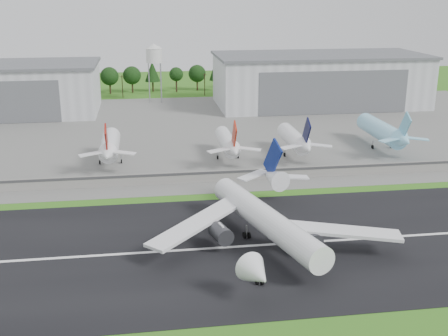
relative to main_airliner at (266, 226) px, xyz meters
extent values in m
plane|color=#326718|center=(-14.07, -9.58, -4.89)|extent=(600.00, 600.00, 0.00)
cube|color=black|center=(-14.07, 0.42, -4.84)|extent=(320.00, 60.00, 0.10)
cube|color=white|center=(-14.07, 0.42, -4.78)|extent=(220.00, 1.00, 0.02)
cube|color=slate|center=(-14.07, 110.42, -4.84)|extent=(320.00, 150.00, 0.10)
cube|color=gray|center=(-14.07, 45.42, -3.14)|extent=(240.00, 0.50, 3.50)
cube|color=#38383A|center=(-14.07, 45.12, -1.89)|extent=(240.00, 0.12, 0.70)
cube|color=silver|center=(60.93, 155.42, 7.11)|extent=(100.00, 45.00, 24.00)
cube|color=#595B60|center=(60.93, 155.42, 19.71)|extent=(102.00, 47.00, 1.20)
cube|color=#595B60|center=(60.93, 132.77, 5.19)|extent=(70.00, 0.30, 19.68)
cylinder|color=#99999E|center=(-22.07, 172.42, 5.11)|extent=(0.50, 0.50, 20.00)
cylinder|color=#99999E|center=(-16.07, 178.42, 5.11)|extent=(0.50, 0.50, 20.00)
cylinder|color=silver|center=(-19.07, 175.42, 18.61)|extent=(8.00, 8.00, 7.00)
cone|color=silver|center=(-19.07, 175.42, 23.31)|extent=(8.40, 8.40, 2.40)
cylinder|color=white|center=(0.12, 0.42, 1.31)|extent=(17.68, 43.90, 5.80)
cone|color=white|center=(-6.76, -23.62, 1.31)|extent=(7.23, 7.36, 5.80)
cone|color=white|center=(7.41, 25.90, 2.51)|extent=(7.77, 10.17, 5.51)
cube|color=navy|center=(7.28, 25.42, 7.81)|extent=(3.11, 9.31, 11.13)
cube|color=white|center=(13.99, -5.63, 0.51)|extent=(28.51, 11.21, 2.65)
cylinder|color=#333338|center=(8.29, -5.56, -1.09)|extent=(5.17, 6.33, 3.80)
cube|color=white|center=(12.08, 24.04, 2.91)|extent=(9.11, 3.52, 0.98)
cube|color=white|center=(-14.85, 2.62, 0.51)|extent=(23.96, 23.39, 2.65)
cylinder|color=#333338|center=(-9.98, -0.33, -1.09)|extent=(5.17, 6.33, 3.80)
cube|color=white|center=(2.47, 26.79, 2.91)|extent=(9.25, 7.68, 0.98)
cube|color=#99999E|center=(-0.98, -3.43, -3.19)|extent=(17.87, 31.59, 3.20)
cylinder|color=black|center=(-3.38, 4.54, -4.04)|extent=(0.80, 1.55, 1.50)
cylinder|color=white|center=(-36.97, 70.42, 1.13)|extent=(6.06, 24.00, 6.06)
cone|color=white|center=(-36.97, 54.92, 2.13)|extent=(5.75, 7.00, 5.75)
cube|color=maroon|center=(-36.97, 55.42, 6.93)|extent=(0.45, 8.59, 10.02)
cylinder|color=#99999E|center=(-40.47, 68.42, -3.39)|extent=(0.32, 0.32, 3.00)
cylinder|color=#99999E|center=(-33.47, 68.42, -3.39)|extent=(0.32, 0.32, 3.00)
cylinder|color=black|center=(-40.47, 68.42, -4.09)|extent=(0.40, 1.40, 1.40)
cylinder|color=white|center=(2.03, 70.42, 0.71)|extent=(5.22, 24.00, 5.22)
cone|color=white|center=(2.03, 54.92, 1.71)|extent=(4.95, 7.00, 4.95)
cube|color=#AC210D|center=(2.03, 55.42, 6.51)|extent=(0.45, 8.59, 10.02)
cylinder|color=#99999E|center=(-1.47, 68.42, -3.39)|extent=(0.32, 0.32, 3.00)
cylinder|color=#99999E|center=(5.53, 68.42, -3.39)|extent=(0.32, 0.32, 3.00)
cylinder|color=black|center=(-1.47, 68.42, -4.09)|extent=(0.40, 1.40, 1.40)
cylinder|color=white|center=(25.20, 70.42, 0.96)|extent=(5.71, 24.00, 5.71)
cone|color=white|center=(25.20, 54.92, 1.96)|extent=(5.43, 7.00, 5.43)
cube|color=black|center=(25.20, 55.42, 6.76)|extent=(0.45, 8.59, 10.02)
cylinder|color=#99999E|center=(21.70, 68.42, -3.39)|extent=(0.32, 0.32, 3.00)
cylinder|color=#99999E|center=(28.70, 68.42, -3.39)|extent=(0.32, 0.32, 3.00)
cylinder|color=black|center=(21.70, 68.42, -4.09)|extent=(0.40, 1.40, 1.40)
cylinder|color=#91DBFB|center=(59.00, 75.42, 1.40)|extent=(6.59, 30.00, 6.59)
cone|color=#91DBFB|center=(59.00, 56.92, 2.40)|extent=(6.26, 7.00, 6.26)
cube|color=#68B5D5|center=(59.00, 57.42, 7.20)|extent=(0.45, 8.59, 10.02)
cylinder|color=#99999E|center=(55.50, 73.42, -3.39)|extent=(0.32, 0.32, 3.00)
cylinder|color=#99999E|center=(62.50, 73.42, -3.39)|extent=(0.32, 0.32, 3.00)
cylinder|color=black|center=(55.50, 73.42, -4.09)|extent=(0.40, 1.40, 1.40)
camera|label=1|loc=(-25.58, -111.42, 49.34)|focal=45.00mm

